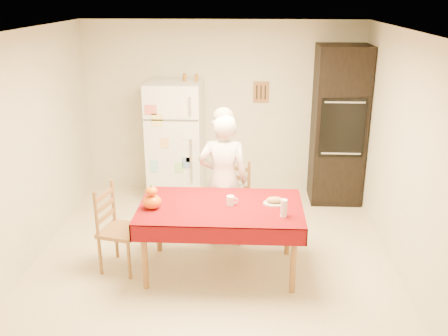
# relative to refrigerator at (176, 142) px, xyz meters

# --- Properties ---
(floor) EXTENTS (4.50, 4.50, 0.00)m
(floor) POSITION_rel_refrigerator_xyz_m (0.65, -1.88, -0.85)
(floor) COLOR #CAB992
(floor) RESTS_ON ground
(room_shell) EXTENTS (4.02, 4.52, 2.51)m
(room_shell) POSITION_rel_refrigerator_xyz_m (0.65, -1.88, 0.77)
(room_shell) COLOR beige
(room_shell) RESTS_ON ground
(refrigerator) EXTENTS (0.75, 0.74, 1.70)m
(refrigerator) POSITION_rel_refrigerator_xyz_m (0.00, 0.00, 0.00)
(refrigerator) COLOR white
(refrigerator) RESTS_ON floor
(oven_cabinet) EXTENTS (0.70, 0.62, 2.20)m
(oven_cabinet) POSITION_rel_refrigerator_xyz_m (2.28, 0.05, 0.25)
(oven_cabinet) COLOR black
(oven_cabinet) RESTS_ON floor
(dining_table) EXTENTS (1.70, 1.00, 0.76)m
(dining_table) POSITION_rel_refrigerator_xyz_m (0.76, -2.00, -0.16)
(dining_table) COLOR brown
(dining_table) RESTS_ON floor
(chair_far) EXTENTS (0.53, 0.51, 0.95)m
(chair_far) POSITION_rel_refrigerator_xyz_m (0.84, -1.15, -0.34)
(chair_far) COLOR brown
(chair_far) RESTS_ON floor
(chair_left) EXTENTS (0.49, 0.50, 0.95)m
(chair_left) POSITION_rel_refrigerator_xyz_m (-0.37, -2.00, -0.34)
(chair_left) COLOR brown
(chair_left) RESTS_ON floor
(seated_woman) EXTENTS (0.59, 0.39, 1.60)m
(seated_woman) POSITION_rel_refrigerator_xyz_m (0.75, -1.37, -0.05)
(seated_woman) COLOR white
(seated_woman) RESTS_ON floor
(coffee_mug) EXTENTS (0.08, 0.08, 0.10)m
(coffee_mug) POSITION_rel_refrigerator_xyz_m (0.86, -1.98, -0.04)
(coffee_mug) COLOR white
(coffee_mug) RESTS_ON dining_table
(pumpkin_lower) EXTENTS (0.19, 0.19, 0.14)m
(pumpkin_lower) POSITION_rel_refrigerator_xyz_m (0.06, -2.10, -0.02)
(pumpkin_lower) COLOR #CD3A04
(pumpkin_lower) RESTS_ON dining_table
(pumpkin_upper) EXTENTS (0.12, 0.12, 0.09)m
(pumpkin_upper) POSITION_rel_refrigerator_xyz_m (0.06, -2.10, 0.10)
(pumpkin_upper) COLOR #E34605
(pumpkin_upper) RESTS_ON pumpkin_lower
(wine_glass) EXTENTS (0.07, 0.07, 0.18)m
(wine_glass) POSITION_rel_refrigerator_xyz_m (1.39, -2.22, -0.00)
(wine_glass) COLOR silver
(wine_glass) RESTS_ON dining_table
(bread_plate) EXTENTS (0.24, 0.24, 0.02)m
(bread_plate) POSITION_rel_refrigerator_xyz_m (1.32, -1.93, -0.08)
(bread_plate) COLOR silver
(bread_plate) RESTS_ON dining_table
(bread_loaf) EXTENTS (0.18, 0.10, 0.06)m
(bread_loaf) POSITION_rel_refrigerator_xyz_m (1.32, -1.93, -0.04)
(bread_loaf) COLOR #A07C4F
(bread_loaf) RESTS_ON bread_plate
(spice_jar_left) EXTENTS (0.05, 0.05, 0.10)m
(spice_jar_left) POSITION_rel_refrigerator_xyz_m (0.15, 0.05, 0.90)
(spice_jar_left) COLOR #94621B
(spice_jar_left) RESTS_ON refrigerator
(spice_jar_mid) EXTENTS (0.05, 0.05, 0.10)m
(spice_jar_mid) POSITION_rel_refrigerator_xyz_m (0.15, 0.05, 0.90)
(spice_jar_mid) COLOR brown
(spice_jar_mid) RESTS_ON refrigerator
(spice_jar_right) EXTENTS (0.05, 0.05, 0.10)m
(spice_jar_right) POSITION_rel_refrigerator_xyz_m (0.31, 0.05, 0.90)
(spice_jar_right) COLOR #955F1B
(spice_jar_right) RESTS_ON refrigerator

